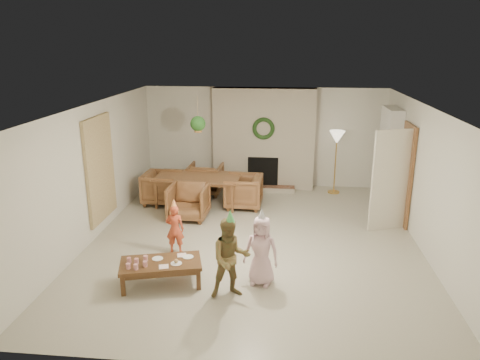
# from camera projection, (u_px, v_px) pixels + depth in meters

# --- Properties ---
(floor) EXTENTS (7.00, 7.00, 0.00)m
(floor) POSITION_uv_depth(u_px,v_px,m) (254.00, 240.00, 8.50)
(floor) COLOR #B7B29E
(floor) RESTS_ON ground
(ceiling) EXTENTS (7.00, 7.00, 0.00)m
(ceiling) POSITION_uv_depth(u_px,v_px,m) (255.00, 107.00, 7.77)
(ceiling) COLOR white
(ceiling) RESTS_ON wall_back
(wall_back) EXTENTS (7.00, 0.00, 7.00)m
(wall_back) POSITION_uv_depth(u_px,v_px,m) (264.00, 137.00, 11.47)
(wall_back) COLOR silver
(wall_back) RESTS_ON floor
(wall_front) EXTENTS (7.00, 0.00, 7.00)m
(wall_front) POSITION_uv_depth(u_px,v_px,m) (231.00, 270.00, 4.81)
(wall_front) COLOR silver
(wall_front) RESTS_ON floor
(wall_left) EXTENTS (0.00, 7.00, 7.00)m
(wall_left) POSITION_uv_depth(u_px,v_px,m) (94.00, 172.00, 8.43)
(wall_left) COLOR silver
(wall_left) RESTS_ON floor
(wall_right) EXTENTS (0.00, 7.00, 7.00)m
(wall_right) POSITION_uv_depth(u_px,v_px,m) (427.00, 181.00, 7.85)
(wall_right) COLOR silver
(wall_right) RESTS_ON floor
(fireplace_mass) EXTENTS (2.50, 0.40, 2.50)m
(fireplace_mass) POSITION_uv_depth(u_px,v_px,m) (264.00, 139.00, 11.28)
(fireplace_mass) COLOR #591E17
(fireplace_mass) RESTS_ON floor
(fireplace_hearth) EXTENTS (1.60, 0.30, 0.12)m
(fireplace_hearth) POSITION_uv_depth(u_px,v_px,m) (262.00, 189.00, 11.29)
(fireplace_hearth) COLOR #5C2B19
(fireplace_hearth) RESTS_ON floor
(fireplace_firebox) EXTENTS (0.75, 0.12, 0.75)m
(fireplace_firebox) POSITION_uv_depth(u_px,v_px,m) (263.00, 172.00, 11.34)
(fireplace_firebox) COLOR black
(fireplace_firebox) RESTS_ON floor
(fireplace_wreath) EXTENTS (0.54, 0.10, 0.54)m
(fireplace_wreath) POSITION_uv_depth(u_px,v_px,m) (263.00, 129.00, 10.97)
(fireplace_wreath) COLOR #1B3D17
(fireplace_wreath) RESTS_ON fireplace_mass
(floor_lamp_base) EXTENTS (0.29, 0.29, 0.03)m
(floor_lamp_base) POSITION_uv_depth(u_px,v_px,m) (334.00, 192.00, 11.18)
(floor_lamp_base) COLOR gold
(floor_lamp_base) RESTS_ON floor
(floor_lamp_post) EXTENTS (0.03, 0.03, 1.39)m
(floor_lamp_post) POSITION_uv_depth(u_px,v_px,m) (335.00, 164.00, 10.98)
(floor_lamp_post) COLOR gold
(floor_lamp_post) RESTS_ON floor
(floor_lamp_shade) EXTENTS (0.37, 0.37, 0.31)m
(floor_lamp_shade) POSITION_uv_depth(u_px,v_px,m) (337.00, 137.00, 10.78)
(floor_lamp_shade) COLOR beige
(floor_lamp_shade) RESTS_ON floor_lamp_post
(bookshelf_carcass) EXTENTS (0.30, 1.00, 2.20)m
(bookshelf_carcass) POSITION_uv_depth(u_px,v_px,m) (389.00, 157.00, 10.09)
(bookshelf_carcass) COLOR white
(bookshelf_carcass) RESTS_ON floor
(bookshelf_shelf_a) EXTENTS (0.30, 0.92, 0.03)m
(bookshelf_shelf_a) POSITION_uv_depth(u_px,v_px,m) (385.00, 185.00, 10.29)
(bookshelf_shelf_a) COLOR white
(bookshelf_shelf_a) RESTS_ON bookshelf_carcass
(bookshelf_shelf_b) EXTENTS (0.30, 0.92, 0.03)m
(bookshelf_shelf_b) POSITION_uv_depth(u_px,v_px,m) (387.00, 168.00, 10.17)
(bookshelf_shelf_b) COLOR white
(bookshelf_shelf_b) RESTS_ON bookshelf_carcass
(bookshelf_shelf_c) EXTENTS (0.30, 0.92, 0.03)m
(bookshelf_shelf_c) POSITION_uv_depth(u_px,v_px,m) (388.00, 151.00, 10.05)
(bookshelf_shelf_c) COLOR white
(bookshelf_shelf_c) RESTS_ON bookshelf_carcass
(bookshelf_shelf_d) EXTENTS (0.30, 0.92, 0.03)m
(bookshelf_shelf_d) POSITION_uv_depth(u_px,v_px,m) (390.00, 133.00, 9.94)
(bookshelf_shelf_d) COLOR white
(bookshelf_shelf_d) RESTS_ON bookshelf_carcass
(books_row_lower) EXTENTS (0.20, 0.40, 0.24)m
(books_row_lower) POSITION_uv_depth(u_px,v_px,m) (386.00, 181.00, 10.10)
(books_row_lower) COLOR #AC2F1F
(books_row_lower) RESTS_ON bookshelf_shelf_a
(books_row_mid) EXTENTS (0.20, 0.44, 0.24)m
(books_row_mid) POSITION_uv_depth(u_px,v_px,m) (386.00, 161.00, 10.18)
(books_row_mid) COLOR #26608B
(books_row_mid) RESTS_ON bookshelf_shelf_b
(books_row_upper) EXTENTS (0.20, 0.36, 0.22)m
(books_row_upper) POSITION_uv_depth(u_px,v_px,m) (389.00, 146.00, 9.92)
(books_row_upper) COLOR gold
(books_row_upper) RESTS_ON bookshelf_shelf_c
(door_frame) EXTENTS (0.05, 0.86, 2.04)m
(door_frame) POSITION_uv_depth(u_px,v_px,m) (406.00, 175.00, 9.06)
(door_frame) COLOR brown
(door_frame) RESTS_ON floor
(door_leaf) EXTENTS (0.77, 0.32, 2.00)m
(door_leaf) POSITION_uv_depth(u_px,v_px,m) (391.00, 181.00, 8.74)
(door_leaf) COLOR beige
(door_leaf) RESTS_ON floor
(curtain_panel) EXTENTS (0.06, 1.20, 2.00)m
(curtain_panel) POSITION_uv_depth(u_px,v_px,m) (100.00, 169.00, 8.62)
(curtain_panel) COLOR beige
(curtain_panel) RESTS_ON wall_left
(dining_table) EXTENTS (1.94, 1.13, 0.67)m
(dining_table) POSITION_uv_depth(u_px,v_px,m) (198.00, 191.00, 10.25)
(dining_table) COLOR brown
(dining_table) RESTS_ON floor
(dining_chair_near) EXTENTS (0.82, 0.84, 0.74)m
(dining_chair_near) POSITION_uv_depth(u_px,v_px,m) (189.00, 202.00, 9.45)
(dining_chair_near) COLOR brown
(dining_chair_near) RESTS_ON floor
(dining_chair_far) EXTENTS (0.82, 0.84, 0.74)m
(dining_chair_far) POSITION_uv_depth(u_px,v_px,m) (206.00, 179.00, 11.03)
(dining_chair_far) COLOR brown
(dining_chair_far) RESTS_ON floor
(dining_chair_left) EXTENTS (0.84, 0.82, 0.74)m
(dining_chair_left) POSITION_uv_depth(u_px,v_px,m) (162.00, 188.00, 10.36)
(dining_chair_left) COLOR brown
(dining_chair_left) RESTS_ON floor
(dining_chair_right) EXTENTS (0.84, 0.82, 0.74)m
(dining_chair_right) POSITION_uv_depth(u_px,v_px,m) (243.00, 191.00, 10.10)
(dining_chair_right) COLOR brown
(dining_chair_right) RESTS_ON floor
(hanging_plant_cord) EXTENTS (0.01, 0.01, 0.70)m
(hanging_plant_cord) POSITION_uv_depth(u_px,v_px,m) (198.00, 113.00, 9.43)
(hanging_plant_cord) COLOR tan
(hanging_plant_cord) RESTS_ON ceiling
(hanging_plant_pot) EXTENTS (0.16, 0.16, 0.12)m
(hanging_plant_pot) POSITION_uv_depth(u_px,v_px,m) (198.00, 129.00, 9.53)
(hanging_plant_pot) COLOR #9C6432
(hanging_plant_pot) RESTS_ON hanging_plant_cord
(hanging_plant_foliage) EXTENTS (0.32, 0.32, 0.32)m
(hanging_plant_foliage) POSITION_uv_depth(u_px,v_px,m) (198.00, 124.00, 9.50)
(hanging_plant_foliage) COLOR #1E511B
(hanging_plant_foliage) RESTS_ON hanging_plant_pot
(coffee_table_top) EXTENTS (1.33, 0.90, 0.06)m
(coffee_table_top) POSITION_uv_depth(u_px,v_px,m) (161.00, 263.00, 6.87)
(coffee_table_top) COLOR #54351C
(coffee_table_top) RESTS_ON floor
(coffee_table_apron) EXTENTS (1.22, 0.79, 0.07)m
(coffee_table_apron) POSITION_uv_depth(u_px,v_px,m) (161.00, 267.00, 6.89)
(coffee_table_apron) COLOR #54351C
(coffee_table_apron) RESTS_ON floor
(coffee_leg_fl) EXTENTS (0.08, 0.08, 0.32)m
(coffee_leg_fl) POSITION_uv_depth(u_px,v_px,m) (123.00, 286.00, 6.61)
(coffee_leg_fl) COLOR #54351C
(coffee_leg_fl) RESTS_ON floor
(coffee_leg_fr) EXTENTS (0.08, 0.08, 0.32)m
(coffee_leg_fr) POSITION_uv_depth(u_px,v_px,m) (199.00, 280.00, 6.78)
(coffee_leg_fr) COLOR #54351C
(coffee_leg_fr) RESTS_ON floor
(coffee_leg_bl) EXTENTS (0.08, 0.08, 0.32)m
(coffee_leg_bl) POSITION_uv_depth(u_px,v_px,m) (126.00, 270.00, 7.07)
(coffee_leg_bl) COLOR #54351C
(coffee_leg_bl) RESTS_ON floor
(coffee_leg_br) EXTENTS (0.08, 0.08, 0.32)m
(coffee_leg_br) POSITION_uv_depth(u_px,v_px,m) (196.00, 264.00, 7.24)
(coffee_leg_br) COLOR #54351C
(coffee_leg_br) RESTS_ON floor
(cup_a) EXTENTS (0.08, 0.08, 0.08)m
(cup_a) POSITION_uv_depth(u_px,v_px,m) (128.00, 266.00, 6.65)
(cup_a) COLOR white
(cup_a) RESTS_ON coffee_table_top
(cup_b) EXTENTS (0.08, 0.08, 0.08)m
(cup_b) POSITION_uv_depth(u_px,v_px,m) (129.00, 260.00, 6.82)
(cup_b) COLOR white
(cup_b) RESTS_ON coffee_table_top
(cup_c) EXTENTS (0.08, 0.08, 0.08)m
(cup_c) POSITION_uv_depth(u_px,v_px,m) (136.00, 267.00, 6.62)
(cup_c) COLOR white
(cup_c) RESTS_ON coffee_table_top
(cup_d) EXTENTS (0.08, 0.08, 0.08)m
(cup_d) POSITION_uv_depth(u_px,v_px,m) (136.00, 261.00, 6.80)
(cup_d) COLOR white
(cup_d) RESTS_ON coffee_table_top
(cup_e) EXTENTS (0.08, 0.08, 0.08)m
(cup_e) POSITION_uv_depth(u_px,v_px,m) (145.00, 264.00, 6.71)
(cup_e) COLOR white
(cup_e) RESTS_ON coffee_table_top
(cup_f) EXTENTS (0.08, 0.08, 0.08)m
(cup_f) POSITION_uv_depth(u_px,v_px,m) (146.00, 258.00, 6.89)
(cup_f) COLOR white
(cup_f) RESTS_ON coffee_table_top
(plate_a) EXTENTS (0.21, 0.21, 0.01)m
(plate_a) POSITION_uv_depth(u_px,v_px,m) (158.00, 258.00, 6.96)
(plate_a) COLOR white
(plate_a) RESTS_ON coffee_table_top
(plate_b) EXTENTS (0.21, 0.21, 0.01)m
(plate_b) POSITION_uv_depth(u_px,v_px,m) (176.00, 263.00, 6.81)
(plate_b) COLOR white
(plate_b) RESTS_ON coffee_table_top
(plate_c) EXTENTS (0.21, 0.21, 0.01)m
(plate_c) POSITION_uv_depth(u_px,v_px,m) (188.00, 257.00, 7.01)
(plate_c) COLOR white
(plate_c) RESTS_ON coffee_table_top
(food_scoop) EXTENTS (0.08, 0.08, 0.07)m
(food_scoop) POSITION_uv_depth(u_px,v_px,m) (176.00, 261.00, 6.80)
(food_scoop) COLOR tan
(food_scoop) RESTS_ON plate_b
(napkin_left) EXTENTS (0.17, 0.17, 0.01)m
(napkin_left) POSITION_uv_depth(u_px,v_px,m) (164.00, 267.00, 6.71)
(napkin_left) COLOR #FFBBBD
(napkin_left) RESTS_ON coffee_table_top
(napkin_right) EXTENTS (0.17, 0.17, 0.01)m
(napkin_right) POSITION_uv_depth(u_px,v_px,m) (182.00, 255.00, 7.07)
(napkin_right) COLOR #FFBBBD
(napkin_right) RESTS_ON coffee_table_top
(child_red) EXTENTS (0.33, 0.22, 0.88)m
(child_red) POSITION_uv_depth(u_px,v_px,m) (175.00, 229.00, 7.90)
(child_red) COLOR #C6482A
(child_red) RESTS_ON floor
(party_hat_red) EXTENTS (0.15, 0.15, 0.17)m
(party_hat_red) POSITION_uv_depth(u_px,v_px,m) (174.00, 203.00, 7.76)
(party_hat_red) COLOR #F6DA52
(party_hat_red) RESTS_ON child_red
(child_plaid) EXTENTS (0.69, 0.61, 1.20)m
(child_plaid) POSITION_uv_depth(u_px,v_px,m) (230.00, 258.00, 6.48)
(child_plaid) COLOR #9C4B2A
(child_plaid) RESTS_ON floor
(party_hat_plaid) EXTENTS (0.15, 0.15, 0.20)m
(party_hat_plaid) POSITION_uv_depth(u_px,v_px,m) (230.00, 216.00, 6.29)
(party_hat_plaid) COLOR #50BB61
(party_hat_plaid) RESTS_ON child_plaid
(child_pink) EXTENTS (0.59, 0.45, 1.09)m
(child_pink) POSITION_uv_depth(u_px,v_px,m) (261.00, 251.00, 6.83)
(child_pink) COLOR #ECBCCA
(child_pink) RESTS_ON floor
(party_hat_pink) EXTENTS (0.18, 0.18, 0.20)m
(party_hat_pink) POSITION_uv_depth(u_px,v_px,m) (262.00, 214.00, 6.66)
(party_hat_pink) COLOR #BAB9C0
(party_hat_pink) RESTS_ON child_pink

